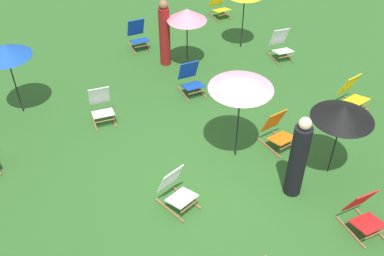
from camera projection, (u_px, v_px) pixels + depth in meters
The scene contains 16 objects.
ground_plane at pixel (227, 178), 9.01m from camera, with size 40.00×40.00×0.00m, color #2D6026.
deckchair_0 at pixel (101, 106), 10.26m from camera, with size 0.67×0.86×0.83m.
deckchair_1 at pixel (352, 94), 10.63m from camera, with size 0.48×0.76×0.83m.
deckchair_2 at pixel (219, 5), 14.44m from camera, with size 0.60×0.83×0.83m.
deckchair_5 at pixel (176, 190), 8.26m from camera, with size 0.59×0.83×0.83m.
deckchair_7 at pixel (363, 213), 7.83m from camera, with size 0.61×0.84×0.83m.
deckchair_8 at pixel (281, 45), 12.42m from camera, with size 0.68×0.87×0.83m.
deckchair_10 at pixel (191, 79), 11.11m from camera, with size 0.63×0.84×0.83m.
deckchair_11 at pixel (138, 35), 12.87m from camera, with size 0.63×0.84×0.83m.
deckchair_13 at pixel (277, 131), 9.57m from camera, with size 0.50×0.78×0.83m.
umbrella_0 at pixel (344, 112), 8.19m from camera, with size 1.17×1.17×1.68m.
umbrella_1 at pixel (187, 15), 11.34m from camera, with size 1.03×1.03×1.66m.
umbrella_2 at pixel (241, 83), 8.37m from camera, with size 1.25×1.25×1.94m.
umbrella_3 at pixel (5, 51), 9.67m from camera, with size 1.10×1.10×1.78m.
person_0 at pixel (165, 34), 11.83m from camera, with size 0.40×0.40×1.84m.
person_1 at pixel (298, 159), 8.19m from camera, with size 0.34×0.34×1.81m.
Camera 1 is at (-4.24, -4.71, 6.51)m, focal length 41.93 mm.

